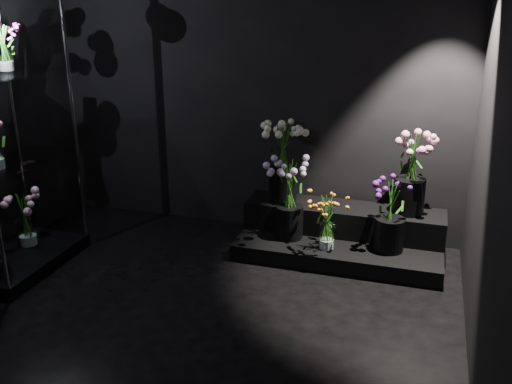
% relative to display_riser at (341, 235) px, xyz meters
% --- Properties ---
extents(floor, '(4.00, 4.00, 0.00)m').
position_rel_display_riser_xyz_m(floor, '(-0.95, -1.64, -0.17)').
color(floor, black).
rests_on(floor, ground).
extents(wall_back, '(4.00, 0.00, 4.00)m').
position_rel_display_riser_xyz_m(wall_back, '(-0.95, 0.36, 1.23)').
color(wall_back, black).
rests_on(wall_back, floor).
extents(wall_right, '(0.00, 4.00, 4.00)m').
position_rel_display_riser_xyz_m(wall_right, '(1.05, -1.64, 1.23)').
color(wall_right, black).
rests_on(wall_right, floor).
extents(display_riser, '(1.80, 0.80, 0.40)m').
position_rel_display_riser_xyz_m(display_riser, '(0.00, 0.00, 0.00)').
color(display_riser, black).
rests_on(display_riser, floor).
extents(display_case, '(0.66, 1.10, 2.41)m').
position_rel_display_riser_xyz_m(display_case, '(-2.60, -1.10, 1.04)').
color(display_case, black).
rests_on(display_case, floor).
extents(bouquet_orange_bells, '(0.35, 0.35, 0.49)m').
position_rel_display_riser_xyz_m(bouquet_orange_bells, '(-0.08, -0.29, 0.24)').
color(bouquet_orange_bells, white).
rests_on(bouquet_orange_bells, display_riser).
extents(bouquet_lilac, '(0.41, 0.41, 0.72)m').
position_rel_display_riser_xyz_m(bouquet_lilac, '(-0.45, -0.16, 0.39)').
color(bouquet_lilac, black).
rests_on(bouquet_lilac, display_riser).
extents(bouquet_purple, '(0.39, 0.39, 0.63)m').
position_rel_display_riser_xyz_m(bouquet_purple, '(0.43, -0.17, 0.33)').
color(bouquet_purple, black).
rests_on(bouquet_purple, display_riser).
extents(bouquet_cream_roses, '(0.44, 0.44, 0.74)m').
position_rel_display_riser_xyz_m(bouquet_cream_roses, '(-0.58, 0.10, 0.65)').
color(bouquet_cream_roses, black).
rests_on(bouquet_cream_roses, display_riser).
extents(bouquet_pink_roses, '(0.41, 0.41, 0.73)m').
position_rel_display_riser_xyz_m(bouquet_pink_roses, '(0.56, 0.12, 0.63)').
color(bouquet_pink_roses, black).
rests_on(bouquet_pink_roses, display_riser).
extents(bouquet_case_magenta, '(0.25, 0.25, 0.35)m').
position_rel_display_riser_xyz_m(bouquet_case_magenta, '(-2.59, -0.95, 1.67)').
color(bouquet_case_magenta, white).
rests_on(bouquet_case_magenta, display_case).
extents(bouquet_case_base_pink, '(0.34, 0.34, 0.48)m').
position_rel_display_riser_xyz_m(bouquet_case_base_pink, '(-2.65, -0.92, 0.20)').
color(bouquet_case_base_pink, white).
rests_on(bouquet_case_base_pink, display_case).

